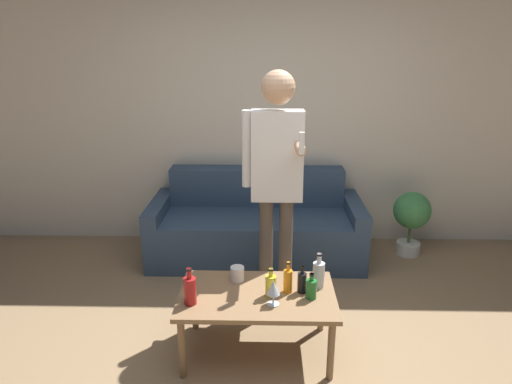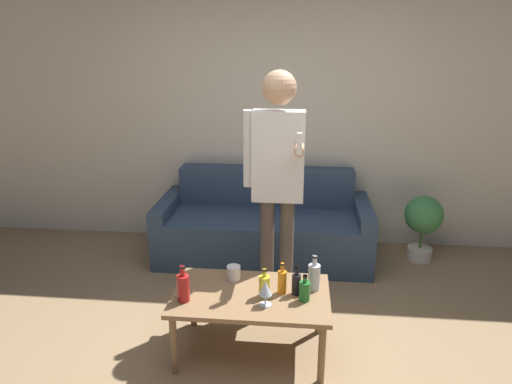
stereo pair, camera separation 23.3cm
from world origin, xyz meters
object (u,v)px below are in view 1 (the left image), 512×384
(bottle_orange, at_px, (288,280))
(person_standing_front, at_px, (276,169))
(couch, at_px, (256,226))
(coffee_table, at_px, (257,300))

(bottle_orange, xyz_separation_m, person_standing_front, (-0.07, 0.58, 0.57))
(couch, height_order, coffee_table, couch)
(couch, height_order, person_standing_front, person_standing_front)
(bottle_orange, relative_size, person_standing_front, 0.12)
(person_standing_front, bearing_deg, bottle_orange, -83.13)
(coffee_table, height_order, bottle_orange, bottle_orange)
(person_standing_front, bearing_deg, couch, 100.67)
(coffee_table, xyz_separation_m, person_standing_front, (0.12, 0.60, 0.70))
(coffee_table, distance_m, bottle_orange, 0.24)
(coffee_table, distance_m, person_standing_front, 0.93)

